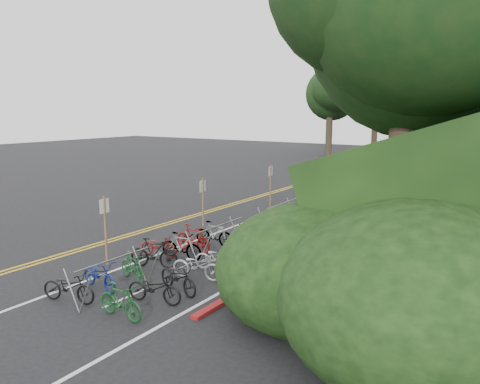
% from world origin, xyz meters
% --- Properties ---
extents(ground, '(120.00, 120.00, 0.00)m').
position_xyz_m(ground, '(0.00, 0.00, 0.00)').
color(ground, black).
rests_on(ground, ground).
extents(road_markings, '(7.47, 80.00, 0.01)m').
position_xyz_m(road_markings, '(0.63, 10.10, 0.00)').
color(road_markings, gold).
rests_on(road_markings, ground).
extents(red_curb, '(0.25, 28.00, 0.10)m').
position_xyz_m(red_curb, '(5.70, 12.00, 0.05)').
color(red_curb, maroon).
rests_on(red_curb, ground).
extents(bike_rack_front, '(1.16, 2.75, 1.21)m').
position_xyz_m(bike_rack_front, '(2.88, -2.13, 0.87)').
color(bike_rack_front, gray).
rests_on(bike_rack_front, ground).
extents(bike_racks_rest, '(1.14, 23.00, 1.17)m').
position_xyz_m(bike_racks_rest, '(3.00, 13.00, 0.85)').
color(bike_racks_rest, gray).
rests_on(bike_racks_rest, ground).
extents(signpost_near, '(0.08, 0.40, 2.48)m').
position_xyz_m(signpost_near, '(0.30, -0.21, 1.42)').
color(signpost_near, brown).
rests_on(signpost_near, ground).
extents(signposts_rest, '(0.08, 18.40, 2.50)m').
position_xyz_m(signposts_rest, '(0.60, 14.00, 1.43)').
color(signposts_rest, brown).
rests_on(signposts_rest, ground).
extents(bike_front, '(0.81, 1.60, 0.80)m').
position_xyz_m(bike_front, '(1.17, 1.54, 0.40)').
color(bike_front, maroon).
rests_on(bike_front, ground).
extents(bike_valet, '(3.21, 8.65, 1.08)m').
position_xyz_m(bike_valet, '(3.00, 0.44, 0.48)').
color(bike_valet, black).
rests_on(bike_valet, ground).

